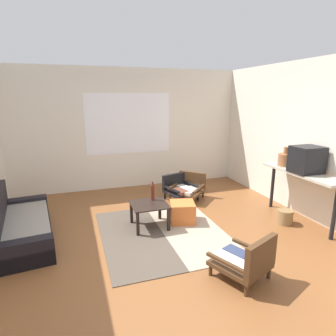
# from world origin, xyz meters

# --- Properties ---
(ground_plane) EXTENTS (7.80, 7.80, 0.00)m
(ground_plane) POSITION_xyz_m (0.00, 0.00, 0.00)
(ground_plane) COLOR brown
(far_wall_with_window) EXTENTS (5.60, 0.13, 2.70)m
(far_wall_with_window) POSITION_xyz_m (0.00, 3.06, 1.35)
(far_wall_with_window) COLOR silver
(far_wall_with_window) RESTS_ON ground
(side_wall_right) EXTENTS (0.12, 6.60, 2.70)m
(side_wall_right) POSITION_xyz_m (2.66, 0.30, 1.35)
(side_wall_right) COLOR silver
(side_wall_right) RESTS_ON ground
(area_rug) EXTENTS (1.86, 2.18, 0.01)m
(area_rug) POSITION_xyz_m (-0.00, 0.46, 0.01)
(area_rug) COLOR #4C4238
(area_rug) RESTS_ON ground
(couch) EXTENTS (0.96, 1.93, 0.72)m
(couch) POSITION_xyz_m (-2.09, 0.94, 0.22)
(couch) COLOR black
(couch) RESTS_ON ground
(coffee_table) EXTENTS (0.58, 0.56, 0.40)m
(coffee_table) POSITION_xyz_m (-0.14, 0.74, 0.32)
(coffee_table) COLOR black
(coffee_table) RESTS_ON ground
(armchair_by_window) EXTENTS (0.72, 0.70, 0.51)m
(armchair_by_window) POSITION_xyz_m (0.79, 1.82, 0.25)
(armchair_by_window) COLOR black
(armchair_by_window) RESTS_ON ground
(armchair_striped_foreground) EXTENTS (0.73, 0.75, 0.57)m
(armchair_striped_foreground) POSITION_xyz_m (0.55, -0.96, 0.25)
(armchair_striped_foreground) COLOR #472D19
(armchair_striped_foreground) RESTS_ON ground
(armchair_corner) EXTENTS (0.87, 0.87, 0.52)m
(armchair_corner) POSITION_xyz_m (0.98, 1.79, 0.24)
(armchair_corner) COLOR #472D19
(armchair_corner) RESTS_ON ground
(ottoman_orange) EXTENTS (0.49, 0.49, 0.35)m
(ottoman_orange) POSITION_xyz_m (0.44, 0.75, 0.17)
(ottoman_orange) COLOR #D1662D
(ottoman_orange) RESTS_ON ground
(console_shelf) EXTENTS (0.42, 1.51, 0.88)m
(console_shelf) POSITION_xyz_m (2.32, 0.16, 0.77)
(console_shelf) COLOR #B2AD9E
(console_shelf) RESTS_ON ground
(crt_television) EXTENTS (0.45, 0.39, 0.43)m
(crt_television) POSITION_xyz_m (2.32, 0.10, 1.09)
(crt_television) COLOR black
(crt_television) RESTS_ON console_shelf
(clay_vase) EXTENTS (0.25, 0.25, 0.34)m
(clay_vase) POSITION_xyz_m (2.32, 0.58, 1.00)
(clay_vase) COLOR #935B38
(clay_vase) RESTS_ON console_shelf
(glass_bottle) EXTENTS (0.06, 0.06, 0.32)m
(glass_bottle) POSITION_xyz_m (-0.04, 0.90, 0.54)
(glass_bottle) COLOR #5B2319
(glass_bottle) RESTS_ON coffee_table
(wicker_basket) EXTENTS (0.26, 0.26, 0.24)m
(wicker_basket) POSITION_xyz_m (2.04, 0.14, 0.12)
(wicker_basket) COLOR olive
(wicker_basket) RESTS_ON ground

